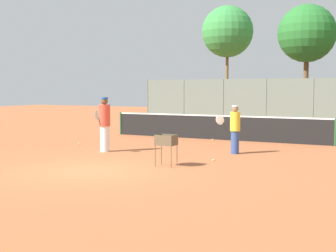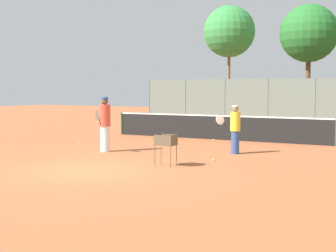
{
  "view_description": "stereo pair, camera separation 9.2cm",
  "coord_description": "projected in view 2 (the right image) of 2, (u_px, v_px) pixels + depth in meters",
  "views": [
    {
      "loc": [
        7.74,
        -9.96,
        2.19
      ],
      "look_at": [
        0.61,
        3.32,
        1.0
      ],
      "focal_mm": 50.0,
      "sensor_mm": 36.0,
      "label": 1
    },
    {
      "loc": [
        7.82,
        -9.92,
        2.19
      ],
      "look_at": [
        0.61,
        3.32,
        1.0
      ],
      "focal_mm": 50.0,
      "sensor_mm": 36.0,
      "label": 2
    }
  ],
  "objects": [
    {
      "name": "ground_plane",
      "position": [
        89.0,
        171.0,
        12.59
      ],
      "size": [
        80.0,
        80.0,
        0.0
      ],
      "primitive_type": "plane",
      "color": "#B26038"
    },
    {
      "name": "tennis_net",
      "position": [
        217.0,
        127.0,
        20.32
      ],
      "size": [
        10.04,
        0.1,
        1.07
      ],
      "color": "#26592D",
      "rests_on": "ground_plane"
    },
    {
      "name": "back_fence",
      "position": [
        291.0,
        100.0,
        31.57
      ],
      "size": [
        22.34,
        0.08,
        2.92
      ],
      "color": "slate",
      "rests_on": "ground_plane"
    },
    {
      "name": "tree_0",
      "position": [
        309.0,
        34.0,
        36.29
      ],
      "size": [
        4.49,
        4.49,
        8.77
      ],
      "color": "brown",
      "rests_on": "ground_plane"
    },
    {
      "name": "tree_3",
      "position": [
        229.0,
        32.0,
        39.08
      ],
      "size": [
        4.3,
        4.3,
        9.16
      ],
      "color": "brown",
      "rests_on": "ground_plane"
    },
    {
      "name": "player_white_outfit",
      "position": [
        105.0,
        124.0,
        16.35
      ],
      "size": [
        0.39,
        0.96,
        1.91
      ],
      "rotation": [
        0.0,
        0.0,
        4.87
      ],
      "color": "white",
      "rests_on": "ground_plane"
    },
    {
      "name": "player_red_cap",
      "position": [
        235.0,
        129.0,
        15.8
      ],
      "size": [
        0.78,
        0.59,
        1.64
      ],
      "rotation": [
        0.0,
        0.0,
        3.74
      ],
      "color": "#334C8C",
      "rests_on": "ground_plane"
    },
    {
      "name": "ball_cart",
      "position": [
        165.0,
        143.0,
        13.26
      ],
      "size": [
        0.56,
        0.41,
        0.91
      ],
      "color": "brown",
      "rests_on": "ground_plane"
    },
    {
      "name": "tennis_ball_0",
      "position": [
        79.0,
        143.0,
        18.66
      ],
      "size": [
        0.07,
        0.07,
        0.07
      ],
      "primitive_type": "sphere",
      "color": "#D1E54C",
      "rests_on": "ground_plane"
    },
    {
      "name": "tennis_ball_1",
      "position": [
        104.0,
        149.0,
        16.93
      ],
      "size": [
        0.07,
        0.07,
        0.07
      ],
      "primitive_type": "sphere",
      "color": "#D1E54C",
      "rests_on": "ground_plane"
    },
    {
      "name": "tennis_ball_2",
      "position": [
        213.0,
        140.0,
        19.99
      ],
      "size": [
        0.07,
        0.07,
        0.07
      ],
      "primitive_type": "sphere",
      "color": "#D1E54C",
      "rests_on": "ground_plane"
    },
    {
      "name": "tennis_ball_3",
      "position": [
        213.0,
        160.0,
        14.24
      ],
      "size": [
        0.07,
        0.07,
        0.07
      ],
      "primitive_type": "sphere",
      "color": "#D1E54C",
      "rests_on": "ground_plane"
    },
    {
      "name": "parked_car",
      "position": [
        331.0,
        110.0,
        34.99
      ],
      "size": [
        4.2,
        1.7,
        1.6
      ],
      "color": "#3F4C8C",
      "rests_on": "ground_plane"
    }
  ]
}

